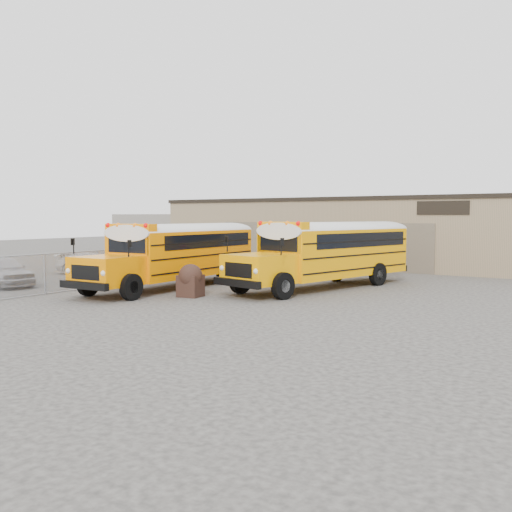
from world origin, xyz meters
The scene contains 10 objects.
ground centered at (0.00, 0.00, 0.00)m, with size 120.00×120.00×0.00m, color #302F2C.
warehouse centered at (0.00, 19.99, 2.37)m, with size 30.20×10.20×4.67m.
chainlink_fence centered at (-6.00, 3.00, 0.90)m, with size 0.07×18.07×1.81m.
distant_building_left centered at (-22.00, 22.00, 1.80)m, with size 8.00×6.00×3.60m, color gray.
school_bus_left centered at (-3.29, 8.75, 1.81)m, with size 3.32×10.78×3.13m.
school_bus_right centered at (4.47, 12.75, 1.86)m, with size 4.92×11.31×3.22m.
tarp_bundle centered at (-0.33, 0.03, 0.72)m, with size 1.03×1.02×1.40m.
car_silver centered at (-10.31, -2.26, 0.75)m, with size 1.77×4.39×1.49m, color #B6B6BB.
car_white centered at (-11.52, 4.34, 0.62)m, with size 1.74×4.28×1.24m, color silver.
car_dark centered at (-8.47, 6.00, 0.67)m, with size 1.43×4.09×1.35m, color black.
Camera 1 is at (15.29, -18.40, 3.42)m, focal length 40.00 mm.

